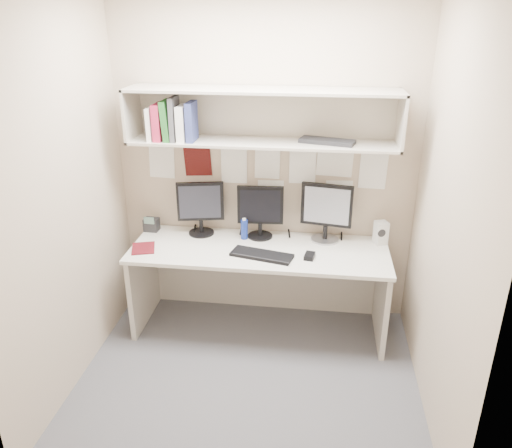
# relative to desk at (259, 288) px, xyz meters

# --- Properties ---
(floor) EXTENTS (2.40, 2.00, 0.01)m
(floor) POSITION_rel_desk_xyz_m (0.00, -0.65, -0.37)
(floor) COLOR #4E4E54
(floor) RESTS_ON ground
(wall_back) EXTENTS (2.40, 0.02, 2.60)m
(wall_back) POSITION_rel_desk_xyz_m (0.00, 0.35, 0.93)
(wall_back) COLOR tan
(wall_back) RESTS_ON ground
(wall_front) EXTENTS (2.40, 0.02, 2.60)m
(wall_front) POSITION_rel_desk_xyz_m (0.00, -1.65, 0.93)
(wall_front) COLOR tan
(wall_front) RESTS_ON ground
(wall_left) EXTENTS (0.02, 2.00, 2.60)m
(wall_left) POSITION_rel_desk_xyz_m (-1.20, -0.65, 0.93)
(wall_left) COLOR tan
(wall_left) RESTS_ON ground
(wall_right) EXTENTS (0.02, 2.00, 2.60)m
(wall_right) POSITION_rel_desk_xyz_m (1.20, -0.65, 0.93)
(wall_right) COLOR tan
(wall_right) RESTS_ON ground
(desk) EXTENTS (2.00, 0.70, 0.73)m
(desk) POSITION_rel_desk_xyz_m (0.00, 0.00, 0.00)
(desk) COLOR silver
(desk) RESTS_ON floor
(overhead_hutch) EXTENTS (2.00, 0.38, 0.40)m
(overhead_hutch) POSITION_rel_desk_xyz_m (0.00, 0.21, 1.35)
(overhead_hutch) COLOR beige
(overhead_hutch) RESTS_ON wall_back
(pinned_papers) EXTENTS (1.92, 0.01, 0.48)m
(pinned_papers) POSITION_rel_desk_xyz_m (0.00, 0.34, 0.88)
(pinned_papers) COLOR white
(pinned_papers) RESTS_ON wall_back
(monitor_left) EXTENTS (0.38, 0.21, 0.44)m
(monitor_left) POSITION_rel_desk_xyz_m (-0.51, 0.22, 0.61)
(monitor_left) COLOR black
(monitor_left) RESTS_ON desk
(monitor_center) EXTENTS (0.37, 0.20, 0.43)m
(monitor_center) POSITION_rel_desk_xyz_m (-0.02, 0.22, 0.60)
(monitor_center) COLOR black
(monitor_center) RESTS_ON desk
(monitor_right) EXTENTS (0.40, 0.22, 0.47)m
(monitor_right) POSITION_rel_desk_xyz_m (0.50, 0.22, 0.62)
(monitor_right) COLOR #A5A5AA
(monitor_right) RESTS_ON desk
(keyboard) EXTENTS (0.49, 0.27, 0.02)m
(keyboard) POSITION_rel_desk_xyz_m (0.04, -0.14, 0.38)
(keyboard) COLOR black
(keyboard) RESTS_ON desk
(mouse) EXTENTS (0.09, 0.12, 0.03)m
(mouse) POSITION_rel_desk_xyz_m (0.39, -0.12, 0.38)
(mouse) COLOR black
(mouse) RESTS_ON desk
(speaker) EXTENTS (0.12, 0.12, 0.18)m
(speaker) POSITION_rel_desk_xyz_m (0.94, 0.21, 0.46)
(speaker) COLOR silver
(speaker) RESTS_ON desk
(blue_bottle) EXTENTS (0.06, 0.06, 0.18)m
(blue_bottle) POSITION_rel_desk_xyz_m (-0.14, 0.16, 0.45)
(blue_bottle) COLOR navy
(blue_bottle) RESTS_ON desk
(maroon_notebook) EXTENTS (0.22, 0.25, 0.01)m
(maroon_notebook) POSITION_rel_desk_xyz_m (-0.89, -0.13, 0.37)
(maroon_notebook) COLOR #560E16
(maroon_notebook) RESTS_ON desk
(desk_phone) EXTENTS (0.12, 0.11, 0.14)m
(desk_phone) POSITION_rel_desk_xyz_m (-0.94, 0.22, 0.42)
(desk_phone) COLOR black
(desk_phone) RESTS_ON desk
(book_stack) EXTENTS (0.35, 0.20, 0.32)m
(book_stack) POSITION_rel_desk_xyz_m (-0.66, 0.10, 1.31)
(book_stack) COLOR white
(book_stack) RESTS_ON overhead_hutch
(hutch_tray) EXTENTS (0.42, 0.25, 0.03)m
(hutch_tray) POSITION_rel_desk_xyz_m (0.48, 0.15, 1.19)
(hutch_tray) COLOR black
(hutch_tray) RESTS_ON overhead_hutch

